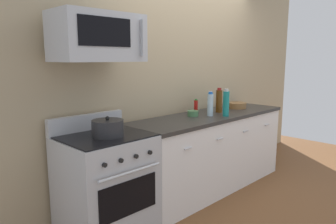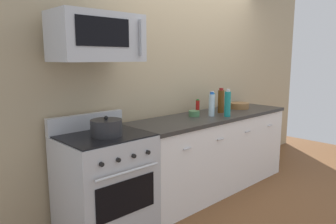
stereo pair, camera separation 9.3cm
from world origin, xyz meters
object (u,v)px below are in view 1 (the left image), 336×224
(range_oven, at_px, (106,185))
(bottle_sparkling_teal, at_px, (226,103))
(microwave, at_px, (98,37))
(bowl_green_glaze, at_px, (193,113))
(stockpot, at_px, (108,128))
(bottle_hot_sauce_red, at_px, (196,106))
(bowl_wooden_salad, at_px, (237,105))
(bottle_dish_soap, at_px, (210,102))
(bottle_water_clear, at_px, (210,105))
(bottle_wine_amber, at_px, (219,101))

(range_oven, xyz_separation_m, bottle_sparkling_teal, (1.52, -0.20, 0.60))
(bottle_sparkling_teal, bearing_deg, microwave, 170.71)
(bowl_green_glaze, relative_size, stockpot, 0.47)
(bottle_sparkling_teal, relative_size, bowl_green_glaze, 2.48)
(bottle_hot_sauce_red, relative_size, bowl_wooden_salad, 0.67)
(bottle_hot_sauce_red, bearing_deg, bottle_dish_soap, -8.57)
(range_oven, xyz_separation_m, bowl_wooden_salad, (2.12, 0.04, 0.49))
(microwave, distance_m, bottle_water_clear, 1.57)
(microwave, xyz_separation_m, bottle_dish_soap, (1.69, 0.11, -0.71))
(bottle_hot_sauce_red, xyz_separation_m, bowl_green_glaze, (-0.20, -0.13, -0.05))
(range_oven, distance_m, bottle_hot_sauce_red, 1.56)
(bottle_wine_amber, bearing_deg, bottle_water_clear, -164.67)
(bottle_dish_soap, relative_size, bottle_hot_sauce_red, 1.48)
(bottle_dish_soap, xyz_separation_m, bottle_wine_amber, (-0.02, -0.15, 0.02))
(microwave, distance_m, bottle_sparkling_teal, 1.68)
(bottle_sparkling_teal, xyz_separation_m, stockpot, (-1.52, 0.15, -0.08))
(bottle_sparkling_teal, distance_m, bowl_wooden_salad, 0.66)
(bottle_hot_sauce_red, bearing_deg, bottle_water_clear, -100.71)
(microwave, distance_m, stockpot, 0.76)
(bottle_dish_soap, relative_size, bottle_sparkling_teal, 0.79)
(bottle_wine_amber, bearing_deg, bottle_dish_soap, 83.56)
(bottle_hot_sauce_red, distance_m, bowl_green_glaze, 0.24)
(bottle_sparkling_teal, height_order, bottle_hot_sauce_red, bottle_sparkling_teal)
(bottle_hot_sauce_red, relative_size, bottle_wine_amber, 0.56)
(bowl_green_glaze, bearing_deg, bottle_sparkling_teal, -45.76)
(microwave, height_order, bowl_wooden_salad, microwave)
(stockpot, bearing_deg, bottle_dish_soap, 7.08)
(microwave, distance_m, bowl_wooden_salad, 2.26)
(range_oven, bearing_deg, bottle_water_clear, -2.58)
(bowl_green_glaze, bearing_deg, microwave, -178.94)
(range_oven, distance_m, bottle_wine_amber, 1.78)
(bowl_green_glaze, bearing_deg, stockpot, -174.47)
(bowl_wooden_salad, relative_size, bowl_green_glaze, 1.98)
(bowl_wooden_salad, bearing_deg, microwave, 179.85)
(bottle_sparkling_teal, distance_m, bottle_hot_sauce_red, 0.41)
(microwave, height_order, stockpot, microwave)
(bottle_dish_soap, distance_m, bottle_sparkling_teal, 0.40)
(bottle_hot_sauce_red, xyz_separation_m, stockpot, (-1.45, -0.25, -0.01))
(bottle_wine_amber, xyz_separation_m, stockpot, (-1.68, -0.06, -0.07))
(bottle_hot_sauce_red, height_order, bowl_green_glaze, bottle_hot_sauce_red)
(bottle_sparkling_teal, bearing_deg, bowl_green_glaze, 134.24)
(bottle_wine_amber, xyz_separation_m, bowl_green_glaze, (-0.42, 0.06, -0.11))
(bowl_wooden_salad, bearing_deg, stockpot, -177.50)
(microwave, height_order, bottle_wine_amber, microwave)
(bottle_hot_sauce_red, height_order, bottle_wine_amber, bottle_wine_amber)
(range_oven, height_order, bottle_water_clear, bottle_water_clear)
(bowl_green_glaze, bearing_deg, bowl_wooden_salad, -1.91)
(bottle_dish_soap, height_order, bottle_sparkling_teal, bottle_sparkling_teal)
(bottle_wine_amber, bearing_deg, bowl_wooden_salad, 3.63)
(range_oven, xyz_separation_m, bottle_dish_soap, (1.69, 0.16, 0.57))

